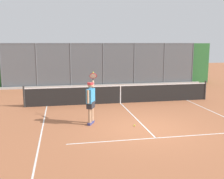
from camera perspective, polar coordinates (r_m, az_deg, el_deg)
ground_plane at (r=10.13m, az=7.37°, el=-8.34°), size 60.00×60.00×0.00m
court_line_markings at (r=9.04m, az=9.83°, el=-10.66°), size 7.67×9.86×0.01m
fence_backdrop at (r=20.28m, az=-2.20°, el=5.36°), size 17.15×1.37×3.14m
tennis_net at (r=14.15m, az=1.81°, el=-0.95°), size 9.86×0.09×1.07m
tennis_player at (r=10.45m, az=-4.56°, el=-2.19°), size 0.57×1.36×1.95m
tennis_ball_by_sideline at (r=10.40m, az=4.79°, el=-7.61°), size 0.07×0.07×0.07m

